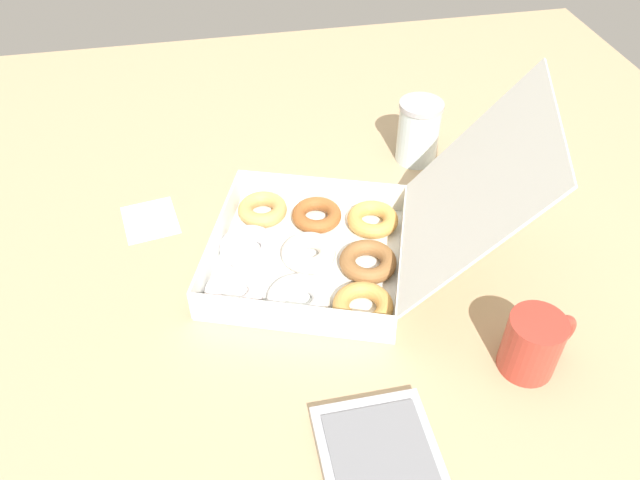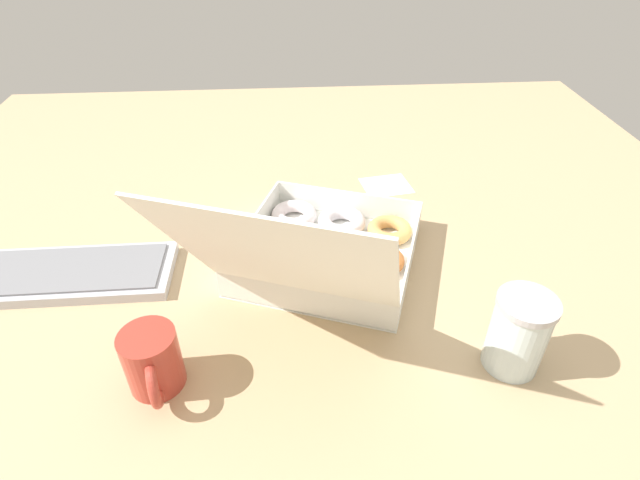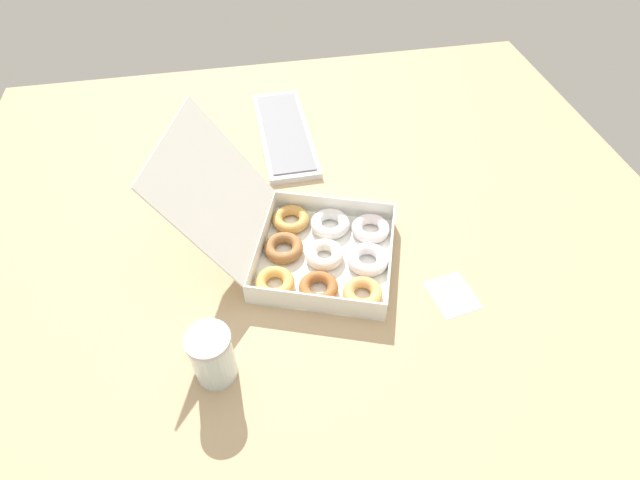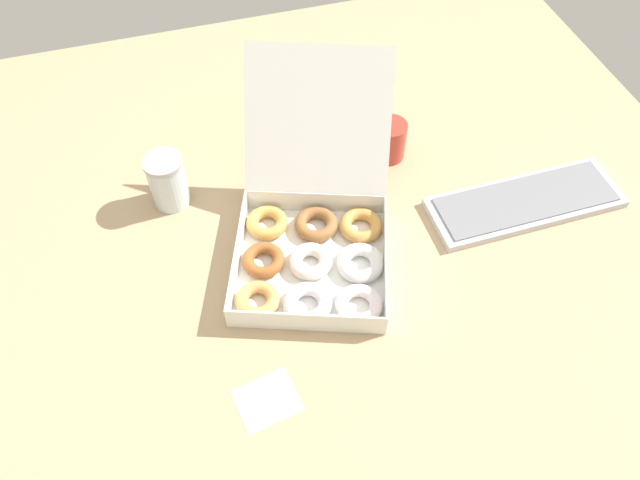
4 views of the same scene
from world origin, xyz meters
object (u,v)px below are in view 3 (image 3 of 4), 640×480
Objects in this scene: donut_box at (313,246)px; glass_jar at (212,356)px; coffee_mug at (204,185)px; keyboard at (285,133)px.

donut_box is 34.75cm from glass_jar.
glass_jar reaches higher than coffee_mug.
donut_box is at bearing 179.78° from keyboard.
donut_box is 4.87× the size of coffee_mug.
coffee_mug is (24.67, 23.57, 1.05)cm from donut_box.
coffee_mug is (-23.29, 23.75, 3.68)cm from keyboard.
donut_box is at bearing -42.33° from glass_jar.
keyboard is at bearing -17.73° from glass_jar.
donut_box is 1.28× the size of keyboard.
coffee_mug is 0.91× the size of glass_jar.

